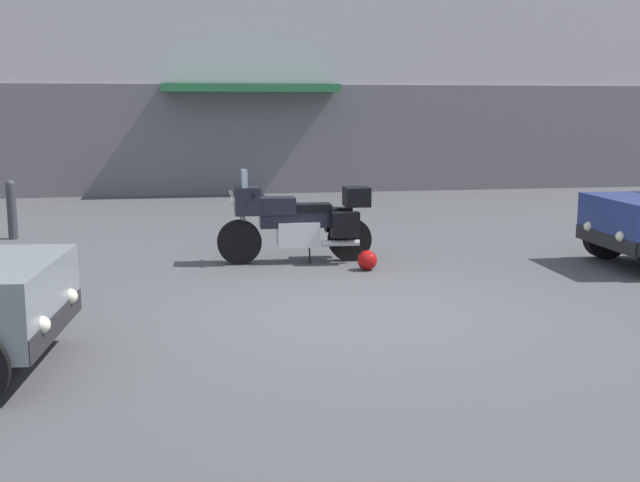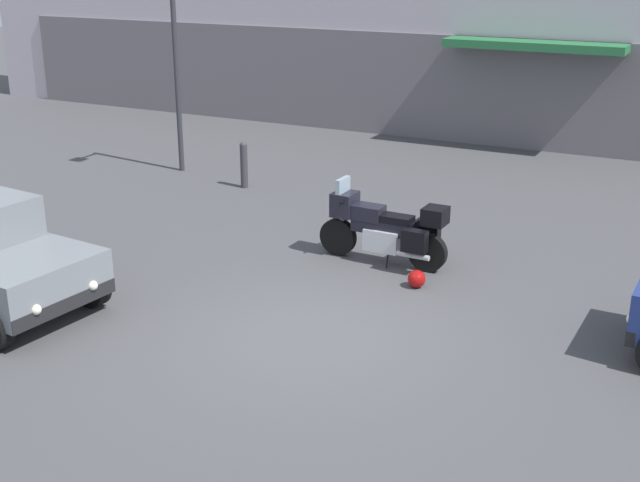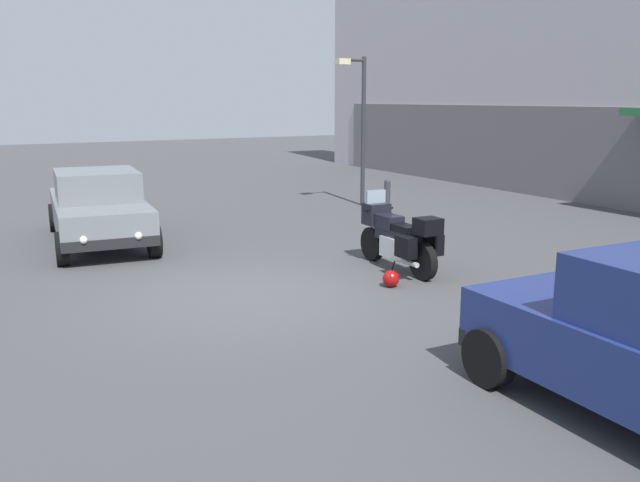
# 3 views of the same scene
# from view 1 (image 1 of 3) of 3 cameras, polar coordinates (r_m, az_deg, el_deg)

# --- Properties ---
(ground_plane) EXTENTS (80.00, 80.00, 0.00)m
(ground_plane) POSITION_cam_1_polar(r_m,az_deg,el_deg) (8.87, 2.71, -5.16)
(ground_plane) COLOR #424244
(building_facade_rear) EXTENTS (37.33, 3.40, 9.96)m
(building_facade_rear) POSITION_cam_1_polar(r_m,az_deg,el_deg) (22.19, -5.15, 16.50)
(building_facade_rear) COLOR #B2A8B2
(building_facade_rear) RESTS_ON ground
(motorcycle) EXTENTS (2.26, 0.77, 1.36)m
(motorcycle) POSITION_cam_1_polar(r_m,az_deg,el_deg) (11.61, -1.58, 1.49)
(motorcycle) COLOR black
(motorcycle) RESTS_ON ground
(helmet) EXTENTS (0.28, 0.28, 0.28)m
(helmet) POSITION_cam_1_polar(r_m,az_deg,el_deg) (11.13, 3.39, -1.38)
(helmet) COLOR #990C0C
(helmet) RESTS_ON ground
(bollard_curbside) EXTENTS (0.16, 0.16, 1.02)m
(bollard_curbside) POSITION_cam_1_polar(r_m,az_deg,el_deg) (14.65, -21.14, 2.22)
(bollard_curbside) COLOR #333338
(bollard_curbside) RESTS_ON ground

